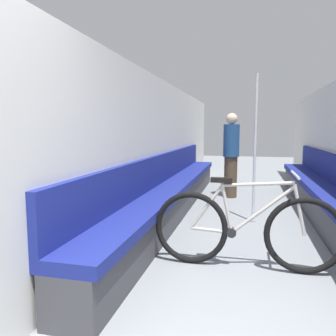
{
  "coord_description": "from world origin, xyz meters",
  "views": [
    {
      "loc": [
        -0.0,
        -1.07,
        1.31
      ],
      "look_at": [
        -0.93,
        2.75,
        0.84
      ],
      "focal_mm": 35.0,
      "sensor_mm": 36.0,
      "label": 1
    }
  ],
  "objects_px": {
    "passenger_standing": "(231,154)",
    "grab_pole_near": "(255,151)",
    "bicycle": "(246,230)",
    "bench_seat_row_left": "(173,193)",
    "bench_seat_row_right": "(328,200)"
  },
  "relations": [
    {
      "from": "bench_seat_row_right",
      "to": "bicycle",
      "type": "distance_m",
      "value": 2.16
    },
    {
      "from": "bicycle",
      "to": "passenger_standing",
      "type": "distance_m",
      "value": 3.32
    },
    {
      "from": "bench_seat_row_right",
      "to": "bicycle",
      "type": "relative_size",
      "value": 3.66
    },
    {
      "from": "bicycle",
      "to": "bench_seat_row_right",
      "type": "bearing_deg",
      "value": 52.37
    },
    {
      "from": "bench_seat_row_left",
      "to": "grab_pole_near",
      "type": "height_order",
      "value": "grab_pole_near"
    },
    {
      "from": "bench_seat_row_left",
      "to": "grab_pole_near",
      "type": "relative_size",
      "value": 3.11
    },
    {
      "from": "grab_pole_near",
      "to": "passenger_standing",
      "type": "xyz_separation_m",
      "value": [
        -0.4,
        1.64,
        -0.17
      ]
    },
    {
      "from": "bicycle",
      "to": "grab_pole_near",
      "type": "xyz_separation_m",
      "value": [
        0.1,
        1.64,
        0.62
      ]
    },
    {
      "from": "grab_pole_near",
      "to": "bicycle",
      "type": "bearing_deg",
      "value": -93.44
    },
    {
      "from": "bench_seat_row_right",
      "to": "bench_seat_row_left",
      "type": "bearing_deg",
      "value": 180.0
    },
    {
      "from": "passenger_standing",
      "to": "grab_pole_near",
      "type": "bearing_deg",
      "value": 126.33
    },
    {
      "from": "passenger_standing",
      "to": "bench_seat_row_left",
      "type": "bearing_deg",
      "value": 82.82
    },
    {
      "from": "grab_pole_near",
      "to": "bench_seat_row_left",
      "type": "bearing_deg",
      "value": 170.05
    },
    {
      "from": "bicycle",
      "to": "grab_pole_near",
      "type": "distance_m",
      "value": 1.76
    },
    {
      "from": "bench_seat_row_right",
      "to": "bicycle",
      "type": "xyz_separation_m",
      "value": [
        -1.11,
        -1.85,
        0.06
      ]
    }
  ]
}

